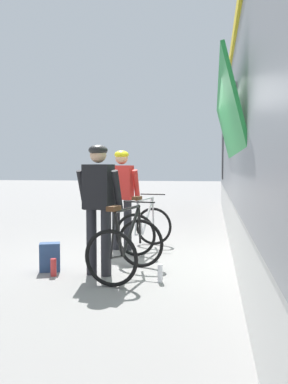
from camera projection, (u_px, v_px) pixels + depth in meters
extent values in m
plane|color=gray|center=(147.00, 261.00, 6.14)|extent=(80.00, 80.00, 0.00)
cube|color=#238C3D|center=(233.00, 144.00, 5.76)|extent=(0.47, 4.38, 1.66)
cube|color=yellow|center=(236.00, 24.00, 5.37)|extent=(0.04, 21.31, 0.20)
cube|color=black|center=(232.00, 116.00, 6.00)|extent=(0.04, 1.10, 0.80)
cube|color=black|center=(223.00, 144.00, 12.92)|extent=(0.03, 1.10, 2.29)
cylinder|color=#232328|center=(116.00, 224.00, 7.02)|extent=(0.14, 0.14, 0.90)
cylinder|color=#232328|center=(128.00, 225.00, 6.95)|extent=(0.14, 0.14, 0.90)
cube|color=red|center=(122.00, 182.00, 6.94)|extent=(0.41, 0.29, 0.60)
cylinder|color=red|center=(109.00, 185.00, 7.06)|extent=(0.12, 0.27, 0.56)
cylinder|color=red|center=(136.00, 185.00, 6.90)|extent=(0.12, 0.27, 0.56)
sphere|color=tan|center=(122.00, 158.00, 6.91)|extent=(0.22, 0.22, 0.22)
ellipsoid|color=yellow|center=(122.00, 155.00, 6.91)|extent=(0.29, 0.30, 0.14)
cylinder|color=#232328|center=(92.00, 242.00, 5.36)|extent=(0.14, 0.14, 0.90)
cylinder|color=#232328|center=(106.00, 243.00, 5.28)|extent=(0.14, 0.14, 0.90)
cube|color=black|center=(98.00, 187.00, 5.28)|extent=(0.42, 0.31, 0.60)
cylinder|color=black|center=(83.00, 190.00, 5.41)|extent=(0.14, 0.27, 0.56)
cylinder|color=black|center=(117.00, 191.00, 5.23)|extent=(0.14, 0.27, 0.56)
sphere|color=tan|center=(98.00, 155.00, 5.25)|extent=(0.22, 0.22, 0.22)
ellipsoid|color=black|center=(98.00, 150.00, 5.25)|extent=(0.30, 0.32, 0.14)
torus|color=black|center=(153.00, 226.00, 7.45)|extent=(0.71, 0.15, 0.71)
torus|color=black|center=(135.00, 235.00, 6.48)|extent=(0.71, 0.15, 0.71)
cylinder|color=silver|center=(148.00, 215.00, 7.10)|extent=(0.14, 0.64, 0.63)
cylinder|color=silver|center=(146.00, 199.00, 6.97)|extent=(0.17, 0.85, 0.04)
cylinder|color=silver|center=(140.00, 218.00, 6.69)|extent=(0.08, 0.28, 0.62)
cylinder|color=silver|center=(139.00, 235.00, 6.65)|extent=(0.08, 0.36, 0.08)
cylinder|color=silver|center=(136.00, 218.00, 6.52)|extent=(0.04, 0.15, 0.56)
cylinder|color=silver|center=(153.00, 212.00, 7.41)|extent=(0.04, 0.09, 0.55)
cylinder|color=black|center=(153.00, 194.00, 7.36)|extent=(0.48, 0.09, 0.02)
cube|color=#4C2D19|center=(137.00, 198.00, 6.53)|extent=(0.13, 0.25, 0.06)
torus|color=black|center=(140.00, 243.00, 5.75)|extent=(0.71, 0.17, 0.71)
torus|color=black|center=(111.00, 258.00, 4.79)|extent=(0.71, 0.17, 0.71)
cylinder|color=black|center=(131.00, 230.00, 5.40)|extent=(0.15, 0.64, 0.63)
cylinder|color=black|center=(128.00, 209.00, 5.27)|extent=(0.19, 0.84, 0.04)
cylinder|color=black|center=(119.00, 235.00, 5.00)|extent=(0.09, 0.28, 0.62)
cylinder|color=black|center=(117.00, 257.00, 4.96)|extent=(0.09, 0.36, 0.08)
cylinder|color=black|center=(113.00, 235.00, 4.83)|extent=(0.05, 0.15, 0.56)
cylinder|color=black|center=(140.00, 225.00, 5.71)|extent=(0.05, 0.09, 0.55)
cylinder|color=black|center=(139.00, 202.00, 5.66)|extent=(0.48, 0.11, 0.02)
cube|color=#4C2D19|center=(114.00, 208.00, 4.84)|extent=(0.14, 0.25, 0.06)
cube|color=navy|center=(50.00, 257.00, 5.53)|extent=(0.33, 0.27, 0.40)
cylinder|color=silver|center=(160.00, 273.00, 4.99)|extent=(0.06, 0.06, 0.23)
cylinder|color=red|center=(53.00, 267.00, 5.28)|extent=(0.08, 0.08, 0.24)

